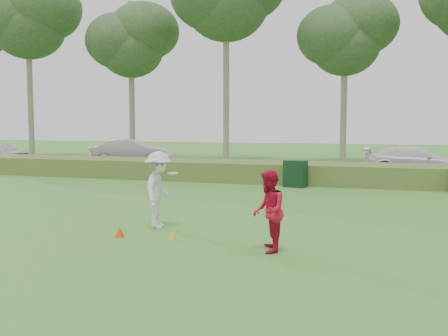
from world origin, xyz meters
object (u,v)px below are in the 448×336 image
(player_red, at_px, (268,211))
(car_right, at_px, (416,161))
(cone_orange, at_px, (120,232))
(car_mid, at_px, (131,152))
(player_white, at_px, (159,190))
(car_left, at_px, (2,152))
(utility_cabinet, at_px, (295,174))
(cone_yellow, at_px, (173,235))

(player_red, xyz_separation_m, car_right, (3.79, 17.00, -0.05))
(player_red, height_order, cone_orange, player_red)
(car_mid, bearing_deg, player_white, -167.76)
(car_left, height_order, car_right, car_right)
(utility_cabinet, height_order, car_left, car_left)
(player_white, bearing_deg, utility_cabinet, -19.60)
(car_left, distance_m, car_mid, 9.62)
(player_white, relative_size, utility_cabinet, 1.73)
(cone_yellow, xyz_separation_m, car_mid, (-10.95, 18.15, 0.79))
(player_red, bearing_deg, car_mid, -157.40)
(player_red, distance_m, car_left, 29.08)
(player_white, bearing_deg, cone_yellow, -149.31)
(car_left, bearing_deg, utility_cabinet, -98.73)
(utility_cabinet, bearing_deg, player_white, -88.19)
(player_white, bearing_deg, car_right, -32.57)
(utility_cabinet, relative_size, car_left, 0.28)
(cone_yellow, height_order, car_left, car_left)
(player_red, relative_size, cone_orange, 6.87)
(player_red, bearing_deg, car_left, -140.97)
(cone_orange, height_order, utility_cabinet, utility_cabinet)
(cone_orange, bearing_deg, cone_yellow, 8.54)
(cone_orange, bearing_deg, car_right, 65.95)
(player_white, relative_size, player_red, 1.15)
(cone_orange, bearing_deg, player_red, -4.20)
(cone_orange, height_order, car_left, car_left)
(player_red, distance_m, car_right, 17.41)
(player_red, distance_m, cone_yellow, 2.54)
(car_left, bearing_deg, cone_orange, -123.40)
(player_white, distance_m, cone_yellow, 1.66)
(car_mid, bearing_deg, cone_yellow, -167.22)
(cone_yellow, height_order, car_right, car_right)
(car_mid, relative_size, car_right, 0.98)
(car_left, bearing_deg, car_right, -82.85)
(car_mid, bearing_deg, player_red, -162.72)
(utility_cabinet, distance_m, car_mid, 14.23)
(player_red, distance_m, cone_orange, 3.76)
(cone_orange, bearing_deg, car_mid, 117.76)
(cone_orange, height_order, car_mid, car_mid)
(car_mid, xyz_separation_m, car_right, (17.12, -1.62, -0.08))
(car_mid, bearing_deg, cone_orange, -170.56)
(player_red, relative_size, car_mid, 0.34)
(cone_orange, distance_m, car_left, 26.10)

